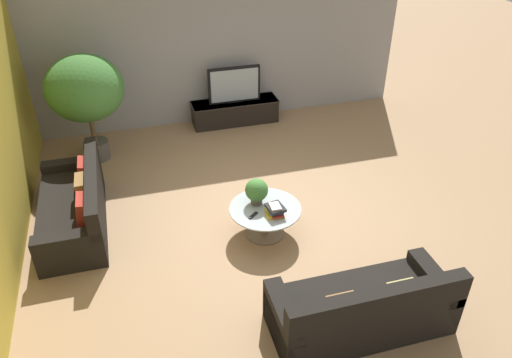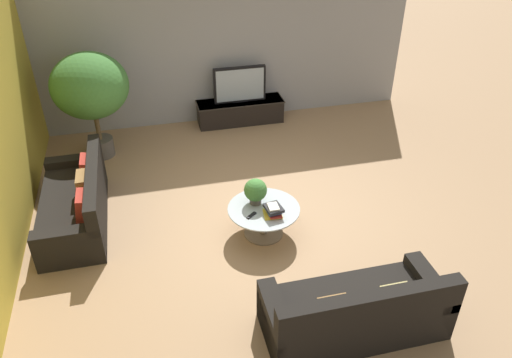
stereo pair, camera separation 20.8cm
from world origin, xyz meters
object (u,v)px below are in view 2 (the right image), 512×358
(media_console, at_px, (240,111))
(coffee_table, at_px, (264,216))
(potted_plant_tabletop, at_px, (255,191))
(television, at_px, (240,85))
(couch_near_entry, at_px, (355,312))
(potted_palm_tall, at_px, (90,88))
(couch_by_wall, at_px, (77,204))

(media_console, height_order, coffee_table, media_console)
(media_console, bearing_deg, potted_plant_tabletop, -98.64)
(television, xyz_separation_m, couch_near_entry, (0.12, -5.26, -0.49))
(potted_plant_tabletop, bearing_deg, media_console, 81.36)
(television, xyz_separation_m, potted_plant_tabletop, (-0.50, -3.27, -0.14))
(couch_near_entry, height_order, potted_palm_tall, potted_palm_tall)
(media_console, xyz_separation_m, television, (-0.00, -0.00, 0.54))
(couch_near_entry, bearing_deg, television, -88.72)
(media_console, distance_m, couch_by_wall, 3.83)
(couch_by_wall, xyz_separation_m, potted_palm_tall, (0.29, 1.84, 0.96))
(potted_palm_tall, height_order, potted_plant_tabletop, potted_palm_tall)
(couch_by_wall, distance_m, potted_plant_tabletop, 2.52)
(coffee_table, relative_size, potted_palm_tall, 0.53)
(potted_palm_tall, relative_size, potted_plant_tabletop, 4.93)
(television, distance_m, couch_near_entry, 5.28)
(potted_palm_tall, xyz_separation_m, potted_plant_tabletop, (2.09, -2.60, -0.61))
(television, height_order, potted_palm_tall, potted_palm_tall)
(media_console, xyz_separation_m, coffee_table, (-0.42, -3.41, 0.07))
(couch_by_wall, xyz_separation_m, couch_near_entry, (3.00, -2.74, -0.01))
(coffee_table, relative_size, couch_by_wall, 0.48)
(potted_palm_tall, bearing_deg, couch_by_wall, -98.91)
(coffee_table, relative_size, couch_near_entry, 0.50)
(television, bearing_deg, couch_near_entry, -88.72)
(couch_near_entry, bearing_deg, couch_by_wall, -42.41)
(couch_near_entry, height_order, potted_plant_tabletop, couch_near_entry)
(television, distance_m, potted_plant_tabletop, 3.31)
(television, xyz_separation_m, couch_by_wall, (-2.88, -2.52, -0.48))
(couch_by_wall, bearing_deg, media_console, 131.18)
(couch_by_wall, bearing_deg, couch_near_entry, 47.59)
(couch_by_wall, bearing_deg, coffee_table, 70.06)
(coffee_table, distance_m, couch_near_entry, 1.92)
(coffee_table, xyz_separation_m, couch_near_entry, (0.54, -1.85, -0.02))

